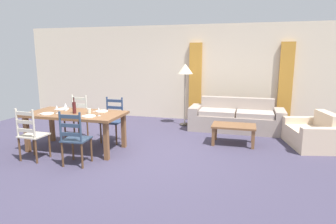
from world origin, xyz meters
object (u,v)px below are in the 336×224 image
at_px(dining_table, 75,117).
at_px(armchair_upholstered, 314,135).
at_px(wine_bottle, 74,107).
at_px(wine_glass_far_left, 65,105).
at_px(standing_lamp, 185,73).
at_px(dining_chair_near_left, 31,134).
at_px(coffee_table, 234,128).
at_px(wine_glass_near_right, 99,110).
at_px(dining_chair_near_right, 75,138).
at_px(wine_glass_near_left, 57,108).
at_px(couch, 236,119).
at_px(dining_chair_far_right, 113,120).
at_px(dining_chair_far_left, 77,117).
at_px(coffee_cup_primary, 89,111).

height_order(dining_table, armchair_upholstered, dining_table).
bearing_deg(wine_bottle, wine_glass_far_left, 150.04).
height_order(dining_table, standing_lamp, standing_lamp).
height_order(dining_chair_near_left, coffee_table, dining_chair_near_left).
xyz_separation_m(wine_glass_near_right, armchair_upholstered, (4.03, 1.58, -0.61)).
xyz_separation_m(dining_chair_near_right, armchair_upholstered, (4.16, 2.21, -0.23)).
relative_size(wine_glass_near_left, standing_lamp, 0.10).
bearing_deg(wine_bottle, couch, 39.39).
relative_size(dining_chair_near_right, dining_chair_far_right, 1.00).
height_order(wine_bottle, wine_glass_far_left, wine_bottle).
bearing_deg(wine_glass_far_left, coffee_table, 17.54).
xyz_separation_m(dining_chair_far_left, wine_bottle, (0.50, -0.84, 0.39)).
distance_m(dining_chair_near_left, couch, 4.66).
bearing_deg(dining_chair_far_right, wine_glass_far_left, -142.49).
height_order(dining_chair_near_left, wine_glass_near_left, dining_chair_near_left).
bearing_deg(dining_chair_far_right, wine_glass_near_right, -80.28).
xyz_separation_m(dining_chair_near_left, armchair_upholstered, (5.05, 2.19, -0.23)).
relative_size(wine_glass_far_left, coffee_table, 0.18).
bearing_deg(coffee_table, wine_glass_far_left, -162.46).
relative_size(coffee_cup_primary, armchair_upholstered, 0.07).
bearing_deg(coffee_cup_primary, wine_glass_far_left, 170.10).
distance_m(wine_glass_near_right, couch, 3.54).
distance_m(dining_chair_near_left, coffee_table, 3.94).
relative_size(dining_chair_near_left, wine_glass_near_left, 5.96).
relative_size(dining_table, coffee_cup_primary, 21.11).
relative_size(wine_bottle, wine_glass_near_left, 1.96).
distance_m(dining_chair_far_right, coffee_table, 2.61).
distance_m(dining_table, dining_chair_far_right, 0.87).
bearing_deg(coffee_table, dining_chair_far_right, -169.62).
bearing_deg(dining_chair_far_right, couch, 33.38).
relative_size(couch, armchair_upholstered, 1.75).
bearing_deg(coffee_table, dining_table, -158.46).
height_order(couch, armchair_upholstered, couch).
bearing_deg(coffee_table, dining_chair_near_left, -150.70).
bearing_deg(dining_chair_near_left, wine_glass_near_right, 30.76).
bearing_deg(dining_table, coffee_table, 21.54).
relative_size(dining_chair_near_right, dining_chair_far_left, 1.00).
xyz_separation_m(dining_chair_near_left, wine_glass_far_left, (0.12, 0.88, 0.38)).
height_order(dining_chair_near_right, coffee_table, dining_chair_near_right).
distance_m(wine_glass_near_right, coffee_cup_primary, 0.35).
height_order(dining_chair_far_left, couch, dining_chair_far_left).
relative_size(dining_table, dining_chair_near_right, 1.98).
relative_size(dining_chair_near_right, wine_glass_near_right, 5.96).
relative_size(wine_glass_near_right, standing_lamp, 0.10).
bearing_deg(dining_table, wine_bottle, -69.41).
height_order(dining_table, dining_chair_near_left, dining_chair_near_left).
bearing_deg(wine_bottle, armchair_upholstered, 18.05).
bearing_deg(dining_chair_far_left, standing_lamp, 40.15).
distance_m(wine_bottle, couch, 3.90).
bearing_deg(armchair_upholstered, dining_chair_far_left, -172.61).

